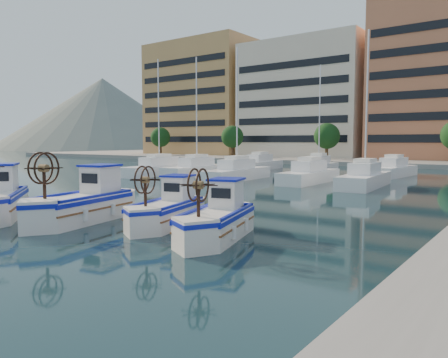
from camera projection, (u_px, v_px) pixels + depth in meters
ground at (106, 231)px, 16.81m from camera, size 300.00×300.00×0.00m
hill_west at (104, 149)px, 187.82m from camera, size 180.00×180.00×60.00m
yacht_marina at (316, 172)px, 40.85m from camera, size 39.54×22.80×11.50m
fishing_boat_b at (83, 202)px, 18.68m from camera, size 2.92×5.01×3.04m
fishing_boat_c at (168, 208)px, 17.81m from camera, size 2.65×4.20×2.54m
fishing_boat_d at (218, 218)px, 15.49m from camera, size 2.82×4.31×2.61m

